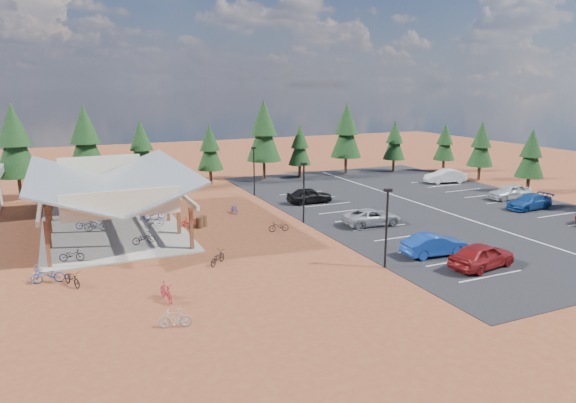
{
  "coord_description": "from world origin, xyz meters",
  "views": [
    {
      "loc": [
        -13.3,
        -35.88,
        11.43
      ],
      "look_at": [
        3.56,
        2.0,
        1.98
      ],
      "focal_mm": 32.0,
      "sensor_mm": 36.0,
      "label": 1
    }
  ],
  "objects": [
    {
      "name": "ground",
      "position": [
        0.0,
        0.0,
        0.0
      ],
      "size": [
        140.0,
        140.0,
        0.0
      ],
      "primitive_type": "plane",
      "color": "brown",
      "rests_on": "ground"
    },
    {
      "name": "asphalt_lot",
      "position": [
        18.5,
        3.0,
        0.02
      ],
      "size": [
        27.0,
        44.0,
        0.04
      ],
      "primitive_type": "cube",
      "color": "black",
      "rests_on": "ground"
    },
    {
      "name": "concrete_pad",
      "position": [
        -10.0,
        7.0,
        0.05
      ],
      "size": [
        10.6,
        18.6,
        0.1
      ],
      "primitive_type": "cube",
      "color": "gray",
      "rests_on": "ground"
    },
    {
      "name": "bike_pavilion",
      "position": [
        -10.0,
        7.0,
        3.82
      ],
      "size": [
        11.65,
        19.4,
        4.97
      ],
      "color": "brown",
      "rests_on": "concrete_pad"
    },
    {
      "name": "lamp_post_0",
      "position": [
        5.0,
        -10.0,
        2.98
      ],
      "size": [
        0.5,
        0.25,
        5.14
      ],
      "color": "black",
      "rests_on": "ground"
    },
    {
      "name": "lamp_post_1",
      "position": [
        5.0,
        2.0,
        2.98
      ],
      "size": [
        0.5,
        0.25,
        5.14
      ],
      "color": "black",
      "rests_on": "ground"
    },
    {
      "name": "lamp_post_2",
      "position": [
        5.0,
        14.0,
        2.98
      ],
      "size": [
        0.5,
        0.25,
        5.14
      ],
      "color": "black",
      "rests_on": "ground"
    },
    {
      "name": "trash_bin_0",
      "position": [
        -3.06,
        4.32,
        0.45
      ],
      "size": [
        0.6,
        0.6,
        0.9
      ],
      "primitive_type": "cylinder",
      "color": "#452C18",
      "rests_on": "ground"
    },
    {
      "name": "trash_bin_1",
      "position": [
        -3.48,
        3.99,
        0.45
      ],
      "size": [
        0.6,
        0.6,
        0.9
      ],
      "primitive_type": "cylinder",
      "color": "#452C18",
      "rests_on": "ground"
    },
    {
      "name": "pine_1",
      "position": [
        -17.43,
        21.92,
        5.99
      ],
      "size": [
        4.21,
        4.21,
        9.81
      ],
      "color": "#382314",
      "rests_on": "ground"
    },
    {
      "name": "pine_2",
      "position": [
        -10.79,
        22.95,
        5.81
      ],
      "size": [
        4.08,
        4.08,
        9.51
      ],
      "color": "#382314",
      "rests_on": "ground"
    },
    {
      "name": "pine_3",
      "position": [
        -5.07,
        22.84,
        4.72
      ],
      "size": [
        3.32,
        3.32,
        7.73
      ],
      "color": "#382314",
      "rests_on": "ground"
    },
    {
      "name": "pine_4",
      "position": [
        2.58,
        22.19,
        4.32
      ],
      "size": [
        3.04,
        3.04,
        7.09
      ],
      "color": "#382314",
      "rests_on": "ground"
    },
    {
      "name": "pine_5",
      "position": [
        9.39,
        22.32,
        5.98
      ],
      "size": [
        4.2,
        4.2,
        9.78
      ],
      "color": "#382314",
      "rests_on": "ground"
    },
    {
      "name": "pine_6",
      "position": [
        14.05,
        21.95,
        4.07
      ],
      "size": [
        2.87,
        2.87,
        6.68
      ],
      "color": "#382314",
      "rests_on": "ground"
    },
    {
      "name": "pine_7",
      "position": [
        20.66,
        21.85,
        5.65
      ],
      "size": [
        3.97,
        3.97,
        9.25
      ],
      "color": "#382314",
      "rests_on": "ground"
    },
    {
      "name": "pine_8",
      "position": [
        27.62,
        21.01,
        4.17
      ],
      "size": [
        2.94,
        2.94,
        6.84
      ],
      "color": "#382314",
      "rests_on": "ground"
    },
    {
      "name": "pine_11",
      "position": [
        32.81,
        3.53,
        4.23
      ],
      "size": [
        2.98,
        2.98,
        6.94
      ],
      "color": "#382314",
      "rests_on": "ground"
    },
    {
      "name": "pine_12",
      "position": [
        33.39,
        11.34,
        4.42
      ],
      "size": [
        3.11,
        3.11,
        7.24
      ],
      "color": "#382314",
      "rests_on": "ground"
    },
    {
      "name": "pine_13",
      "position": [
        33.73,
        18.2,
        4.0
      ],
      "size": [
        2.81,
        2.81,
        6.55
      ],
      "color": "#382314",
      "rests_on": "ground"
    },
    {
      "name": "bike_0",
      "position": [
        -13.27,
        -0.8,
        0.51
      ],
      "size": [
        1.65,
        0.88,
        0.82
      ],
      "primitive_type": "imported",
      "rotation": [
        0.0,
        0.0,
        1.35
      ],
      "color": "black",
      "rests_on": "concrete_pad"
    },
    {
      "name": "bike_1",
      "position": [
        -11.31,
        6.08,
        0.64
      ],
      "size": [
        1.86,
        0.96,
        1.08
      ],
      "primitive_type": "imported",
      "rotation": [
        0.0,
        0.0,
        1.3
      ],
      "color": "gray",
      "rests_on": "concrete_pad"
    },
    {
      "name": "bike_2",
      "position": [
        -11.94,
        7.09,
        0.54
      ],
      "size": [
        1.76,
        0.9,
        0.88
      ],
      "primitive_type": "imported",
      "rotation": [
        0.0,
        0.0,
        1.37
      ],
      "color": "navy",
      "rests_on": "concrete_pad"
    },
    {
      "name": "bike_3",
      "position": [
        -12.59,
        11.47,
        0.65
      ],
      "size": [
        1.9,
        0.98,
        1.1
      ],
      "primitive_type": "imported",
      "rotation": [
        0.0,
        0.0,
        1.84
      ],
      "color": "maroon",
      "rests_on": "concrete_pad"
    },
    {
      "name": "bike_4",
      "position": [
        -8.37,
        1.12,
        0.53
      ],
      "size": [
        1.69,
        0.74,
        0.86
      ],
      "primitive_type": "imported",
      "rotation": [
        0.0,
        0.0,
        1.68
      ],
      "color": "black",
      "rests_on": "concrete_pad"
    },
    {
      "name": "bike_5",
      "position": [
        -6.87,
        5.4,
        0.58
      ],
      "size": [
        1.64,
        0.72,
        0.95
      ],
      "primitive_type": "imported",
      "rotation": [
        0.0,
        0.0,
        1.4
      ],
      "color": "gray",
      "rests_on": "concrete_pad"
    },
    {
      "name": "bike_6",
      "position": [
        -6.41,
        7.92,
        0.59
      ],
      "size": [
        1.88,
        0.66,
        0.99
      ],
      "primitive_type": "imported",
      "rotation": [
        0.0,
        0.0,
        1.57
      ],
      "color": "#1A2098",
      "rests_on": "concrete_pad"
    },
    {
      "name": "bike_7",
      "position": [
        -6.51,
        12.13,
        0.59
      ],
      "size": [
        1.69,
        0.87,
        0.98
      ],
      "primitive_type": "imported",
      "rotation": [
        0.0,
        0.0,
        1.84
      ],
      "color": "maroon",
      "rests_on": "concrete_pad"
    },
    {
      "name": "bike_8",
      "position": [
        -13.37,
        -5.17,
        0.47
      ],
      "size": [
        1.3,
        1.88,
        0.94
      ],
      "primitive_type": "imported",
      "rotation": [
        0.0,
        0.0,
        0.43
      ],
      "color": "black",
      "rests_on": "ground"
    },
    {
      "name": "bike_9",
      "position": [
        -15.26,
        -3.41,
        0.46
      ],
      "size": [
        0.93,
        1.6,
        0.93
      ],
      "primitive_type": "imported",
      "rotation": [
        0.0,
        0.0,
        2.8
      ],
      "color": "gray",
      "rests_on": "ground"
    },
    {
      "name": "bike_10",
      "position": [
        -14.66,
        -4.11,
        0.49
      ],
      "size": [
        1.94,
        0.95,
        0.98
      ],
      "primitive_type": "imported",
      "rotation": [
        0.0,
        0.0,
        4.55
      ],
      "color": "navy",
      "rests_on": "ground"
    },
    {
      "name": "bike_11",
      "position": [
        -8.79,
        -9.52,
        0.53
      ],
      "size": [
        0.76,
        1.82,
        1.06
      ],
      "primitive_type": "imported",
      "rotation": [
        0.0,
        0.0,
        0.15
      ],
      "color": "maroon",
      "rests_on": "ground"
    },
    {
      "name": "bike_12",
      "position": [
        -4.61,
        -5.05,
        0.45
      ],
      "size": [
        1.64,
        1.65,
        0.91
      ],
      "primitive_type": "imported",
      "rotation": [
        0.0,
        0.0,
        2.36
      ],
      "color": "black",
      "rests_on": "ground"
    },
    {
      "name": "bike_13",
      "position": [
        -9.0,
        -12.87,
        0.48
      ],
      "size": [
        1.65,
        0.86,
        0.95
      ],
      "primitive_type": "imported",
      "rotation": [
        0.0,
        0.0,
        4.44
      ],
      "color": "#9FA2A8",
      "rests_on": "ground"
    },
    {
      "name": "bike_14",
      "position": [
        0.66,
        7.59,
        0.43
      ],
      "size": [
        0.69,
        1.67,
        0.86
      ],
      "primitive_type": "imported",
      "rotation": [
        0.0,
        0.0,
        0.08
      ],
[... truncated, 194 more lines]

